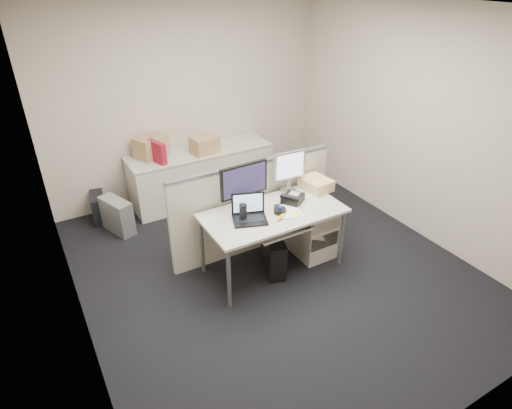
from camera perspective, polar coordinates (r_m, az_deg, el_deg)
floor at (r=4.91m, az=2.15°, el=-8.39°), size 4.00×4.50×0.01m
ceiling at (r=3.88m, az=2.97°, el=24.91°), size 4.00×4.50×0.01m
wall_back at (r=6.12m, az=-9.10°, el=13.45°), size 4.00×0.02×2.70m
wall_front at (r=2.86m, az=27.69°, el=-10.10°), size 4.00×0.02×2.70m
wall_left at (r=3.66m, az=-25.06°, el=-0.49°), size 0.02×4.50×2.70m
wall_right at (r=5.49m, az=20.76°, el=10.02°), size 0.02×4.50×2.70m
desk at (r=4.53m, az=2.31°, el=-1.70°), size 1.50×0.75×0.73m
keyboard_tray at (r=4.42m, az=3.54°, el=-3.24°), size 0.62×0.32×0.02m
drawer_pedestal at (r=5.01m, az=7.27°, el=-3.12°), size 0.40×0.55×0.65m
cubicle_partition at (r=4.91m, az=-0.46°, el=-0.51°), size 2.00×0.06×1.10m
back_counter at (r=6.19m, az=-7.27°, el=3.95°), size 2.00×0.60×0.72m
monitor_main at (r=4.39m, az=-1.62°, el=2.23°), size 0.54×0.23×0.54m
monitor_small at (r=4.82m, az=4.41°, el=4.34°), size 0.40×0.21×0.47m
laptop at (r=4.27m, az=-0.83°, el=-0.72°), size 0.41×0.36×0.26m
trackball at (r=4.47m, az=3.22°, el=-0.83°), size 0.17×0.17×0.05m
desk_phone at (r=4.68m, az=4.93°, el=0.79°), size 0.31×0.30×0.08m
paper_stack at (r=4.51m, az=4.49°, el=-0.88°), size 0.30×0.34×0.01m
sticky_pad at (r=4.45m, az=5.52°, el=-1.34°), size 0.09×0.09×0.01m
travel_mug at (r=4.32m, az=-1.74°, el=-1.11°), size 0.09×0.09×0.16m
banana at (r=4.38m, az=3.37°, el=-1.64°), size 0.17×0.11×0.04m
cellphone at (r=4.57m, az=3.06°, el=-0.32°), size 0.06×0.11×0.01m
manila_folders at (r=4.97m, az=8.01°, el=2.74°), size 0.30×0.37×0.13m
keyboard at (r=4.40m, az=4.23°, el=-3.09°), size 0.47×0.21×0.03m
pc_tower_desk at (r=4.74m, az=2.37°, el=-6.65°), size 0.32×0.49×0.43m
pc_tower_spare_dark at (r=6.03m, az=-20.24°, el=-0.38°), size 0.22×0.42×0.37m
pc_tower_spare_silver at (r=5.68m, az=-18.02°, el=-1.43°), size 0.34×0.52×0.45m
cardboard_box_left at (r=5.91m, az=-13.80°, el=7.42°), size 0.48×0.43×0.30m
cardboard_box_right at (r=5.91m, az=-6.87°, el=7.81°), size 0.38×0.31×0.25m
red_binder at (r=5.71m, az=-13.07°, el=6.75°), size 0.17×0.33×0.30m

